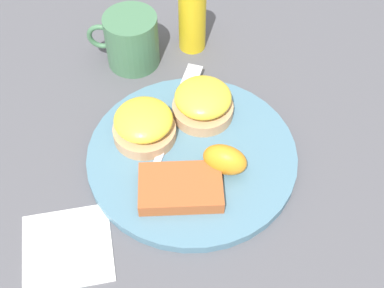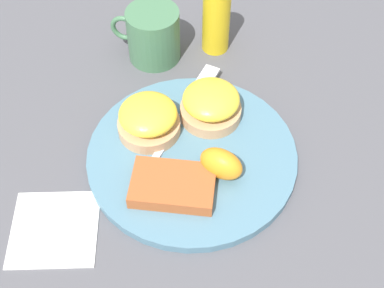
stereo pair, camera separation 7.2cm
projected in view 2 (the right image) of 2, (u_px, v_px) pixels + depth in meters
The scene contains 10 objects.
ground_plane at pixel (192, 159), 0.75m from camera, with size 1.10×1.10×0.00m, color #4C4C51.
plate at pixel (192, 156), 0.74m from camera, with size 0.29×0.29×0.01m, color slate.
sandwich_benedict_left at pixel (211, 104), 0.76m from camera, with size 0.09×0.09×0.05m.
sandwich_benedict_right at pixel (148, 119), 0.74m from camera, with size 0.09×0.09×0.05m.
hashbrown_patty at pixel (173, 185), 0.69m from camera, with size 0.11×0.07×0.02m, color #A24F27.
orange_wedge at pixel (221, 164), 0.70m from camera, with size 0.06×0.04×0.04m, color orange.
fork at pixel (187, 109), 0.79m from camera, with size 0.06×0.22×0.00m.
cup at pixel (153, 35), 0.85m from camera, with size 0.11×0.08×0.09m.
napkin at pixel (54, 228), 0.68m from camera, with size 0.11×0.11×0.00m, color white.
condiment_bottle at pixel (216, 20), 0.85m from camera, with size 0.04×0.04×0.11m, color gold.
Camera 2 is at (-0.10, 0.43, 0.60)m, focal length 50.00 mm.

